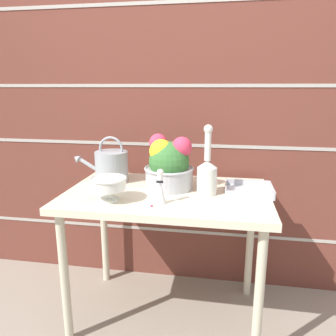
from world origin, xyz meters
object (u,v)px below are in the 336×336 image
(figurine_vase, at_px, (161,190))
(wire_tray, at_px, (249,191))
(flower_planter, at_px, (169,165))
(crystal_pedestal_bowl, at_px, (108,185))
(glass_decanter, at_px, (207,173))
(watering_can, at_px, (111,166))

(figurine_vase, height_order, wire_tray, figurine_vase)
(flower_planter, distance_m, wire_tray, 0.43)
(crystal_pedestal_bowl, xyz_separation_m, glass_decanter, (0.46, 0.19, 0.03))
(crystal_pedestal_bowl, relative_size, flower_planter, 0.61)
(crystal_pedestal_bowl, bearing_deg, flower_planter, 45.07)
(wire_tray, bearing_deg, crystal_pedestal_bowl, -160.30)
(flower_planter, xyz_separation_m, figurine_vase, (0.00, -0.25, -0.06))
(figurine_vase, bearing_deg, wire_tray, 29.13)
(watering_can, bearing_deg, crystal_pedestal_bowl, -72.94)
(glass_decanter, relative_size, wire_tray, 1.47)
(glass_decanter, height_order, wire_tray, glass_decanter)
(glass_decanter, xyz_separation_m, wire_tray, (0.21, 0.05, -0.10))
(crystal_pedestal_bowl, xyz_separation_m, wire_tray, (0.67, 0.24, -0.07))
(watering_can, xyz_separation_m, wire_tray, (0.77, -0.09, -0.08))
(flower_planter, xyz_separation_m, wire_tray, (0.42, -0.01, -0.12))
(glass_decanter, bearing_deg, watering_can, 165.92)
(crystal_pedestal_bowl, bearing_deg, watering_can, 107.06)
(flower_planter, relative_size, figurine_vase, 1.74)
(figurine_vase, relative_size, wire_tray, 0.69)
(crystal_pedestal_bowl, xyz_separation_m, flower_planter, (0.25, 0.25, 0.05))
(crystal_pedestal_bowl, bearing_deg, wire_tray, 19.70)
(watering_can, height_order, flower_planter, flower_planter)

